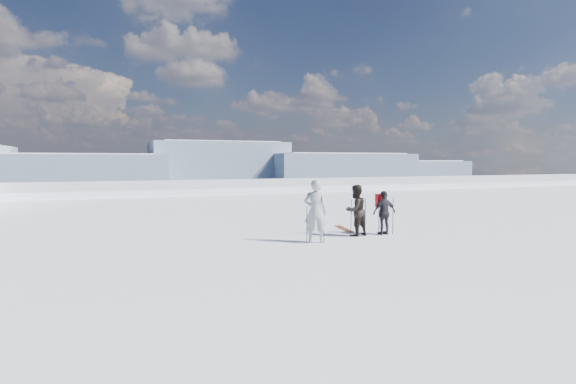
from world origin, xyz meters
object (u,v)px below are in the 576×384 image
Objects in this scene: skier_pack at (384,213)px; skis_loose at (344,229)px; skier_grey at (315,211)px; skier_dark at (356,210)px.

skier_pack is 1.91m from skis_loose.
skier_grey reaches higher than skis_loose.
skier_grey reaches higher than skier_pack.
skier_grey is 1.14× the size of skier_dark.
skis_loose is at bearing -107.50° from skier_grey.
skier_dark is (1.80, 0.61, -0.12)m from skier_grey.
skier_grey reaches higher than skier_dark.
skis_loose is at bearing -67.64° from skier_pack.
skier_dark reaches higher than skier_pack.
skier_grey is at bearing -135.75° from skis_loose.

